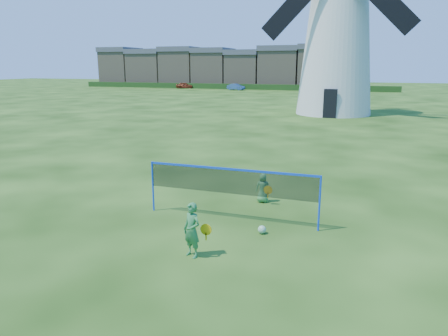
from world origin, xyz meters
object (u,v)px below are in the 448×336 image
badminton_net (231,182)px  car_left (185,85)px  windmill (337,34)px  play_ball (262,230)px  player_girl (192,230)px  car_right (236,87)px  player_boy (263,188)px

badminton_net → car_left: (-30.90, 65.29, -0.56)m
windmill → play_ball: windmill is taller
badminton_net → play_ball: 1.66m
badminton_net → player_girl: bearing=-92.4°
car_left → car_right: bearing=-115.4°
player_girl → car_right: size_ratio=0.39×
player_boy → car_left: 70.74m
player_girl → player_boy: (0.60, 4.43, -0.17)m
car_left → play_ball: bearing=-168.4°
play_ball → windmill: bearing=91.3°
player_boy → car_left: car_left is taller
play_ball → car_right: size_ratio=0.06×
player_girl → play_ball: player_girl is taller
play_ball → player_boy: bearing=103.4°
car_left → car_right: size_ratio=1.00×
windmill → car_right: (-20.12, 34.18, -6.48)m
badminton_net → car_right: size_ratio=1.49×
car_right → badminton_net: bearing=-145.1°
play_ball → car_right: 67.07m
badminton_net → car_right: 66.09m
car_left → player_boy: bearing=-168.0°
windmill → play_ball: size_ratio=88.05×
badminton_net → player_boy: 2.06m
windmill → car_right: windmill is taller
player_boy → car_left: bearing=-75.4°
player_boy → car_left: (-31.39, 63.40, 0.09)m
player_girl → play_ball: 2.28m
player_boy → windmill: bearing=-101.6°
badminton_net → play_ball: bearing=-31.8°
badminton_net → player_girl: (-0.11, -2.54, -0.49)m
car_left → car_right: 11.43m
player_girl → play_ball: size_ratio=5.95×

